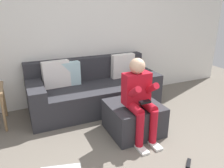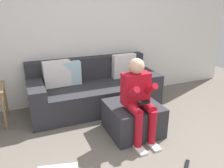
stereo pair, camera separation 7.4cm
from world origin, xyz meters
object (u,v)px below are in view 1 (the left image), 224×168
at_px(person_seated, 140,96).
at_px(ottoman, 133,118).
at_px(remote_near_ottoman, 189,163).
at_px(couch_sectional, 93,90).

bearing_deg(person_seated, ottoman, 82.65).
bearing_deg(ottoman, remote_near_ottoman, -74.89).
xyz_separation_m(couch_sectional, person_seated, (0.23, -1.12, 0.29)).
bearing_deg(remote_near_ottoman, couch_sectional, 62.25).
distance_m(couch_sectional, person_seated, 1.18).
relative_size(person_seated, remote_near_ottoman, 6.84).
relative_size(ottoman, person_seated, 0.64).
height_order(couch_sectional, person_seated, person_seated).
relative_size(couch_sectional, ottoman, 3.07).
bearing_deg(person_seated, couch_sectional, 101.59).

